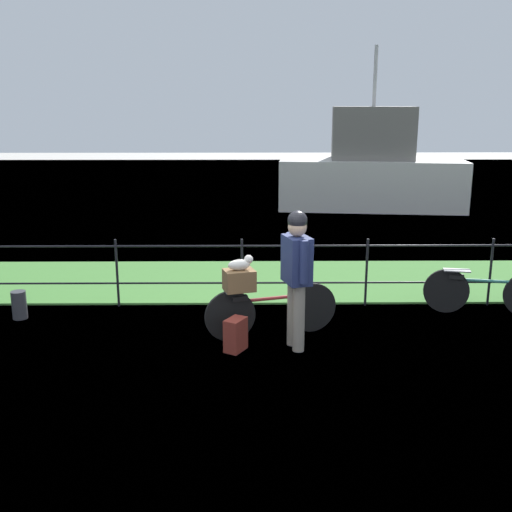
{
  "coord_description": "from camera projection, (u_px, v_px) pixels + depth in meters",
  "views": [
    {
      "loc": [
        0.12,
        -6.44,
        2.88
      ],
      "look_at": [
        0.2,
        1.39,
        0.9
      ],
      "focal_mm": 42.52,
      "sensor_mm": 36.0,
      "label": 1
    }
  ],
  "objects": [
    {
      "name": "moored_boat_near",
      "position": [
        371.0,
        171.0,
        16.97
      ],
      "size": [
        5.24,
        2.74,
        4.38
      ],
      "color": "silver",
      "rests_on": "ground"
    },
    {
      "name": "cyclist_person",
      "position": [
        297.0,
        268.0,
        7.11
      ],
      "size": [
        0.36,
        0.52,
        1.68
      ],
      "color": "gray",
      "rests_on": "ground"
    },
    {
      "name": "iron_fence",
      "position": [
        242.0,
        267.0,
        8.71
      ],
      "size": [
        18.04,
        0.04,
        1.0
      ],
      "color": "black",
      "rests_on": "ground"
    },
    {
      "name": "backpack_on_paving",
      "position": [
        236.0,
        335.0,
        7.22
      ],
      "size": [
        0.3,
        0.33,
        0.4
      ],
      "primitive_type": "cube",
      "rotation": [
        0.0,
        0.0,
        1.05
      ],
      "color": "maroon",
      "rests_on": "ground"
    },
    {
      "name": "grass_strip",
      "position": [
        243.0,
        280.0,
        10.07
      ],
      "size": [
        27.0,
        2.4,
        0.03
      ],
      "primitive_type": "cube",
      "color": "#478438",
      "rests_on": "ground"
    },
    {
      "name": "terrier_dog",
      "position": [
        241.0,
        264.0,
        7.37
      ],
      "size": [
        0.32,
        0.21,
        0.18
      ],
      "color": "silver",
      "rests_on": "wooden_crate"
    },
    {
      "name": "bicycle_main",
      "position": [
        270.0,
        310.0,
        7.64
      ],
      "size": [
        1.68,
        0.54,
        0.64
      ],
      "color": "black",
      "rests_on": "ground"
    },
    {
      "name": "harbor_water",
      "position": [
        246.0,
        208.0,
        17.07
      ],
      "size": [
        30.0,
        30.0,
        0.0
      ],
      "primitive_type": "plane",
      "color": "slate",
      "rests_on": "ground"
    },
    {
      "name": "wooden_crate",
      "position": [
        239.0,
        280.0,
        7.42
      ],
      "size": [
        0.43,
        0.37,
        0.26
      ],
      "primitive_type": "cube",
      "rotation": [
        0.0,
        0.0,
        0.29
      ],
      "color": "brown",
      "rests_on": "bicycle_main"
    },
    {
      "name": "bicycle_parked",
      "position": [
        485.0,
        291.0,
        8.42
      ],
      "size": [
        1.68,
        0.38,
        0.63
      ],
      "color": "black",
      "rests_on": "ground"
    },
    {
      "name": "ground_plane",
      "position": [
        240.0,
        362.0,
        6.95
      ],
      "size": [
        60.0,
        60.0,
        0.0
      ],
      "primitive_type": "plane",
      "color": "beige"
    },
    {
      "name": "mooring_bollard",
      "position": [
        19.0,
        305.0,
        8.3
      ],
      "size": [
        0.2,
        0.2,
        0.39
      ],
      "primitive_type": "cylinder",
      "color": "#38383D",
      "rests_on": "ground"
    }
  ]
}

